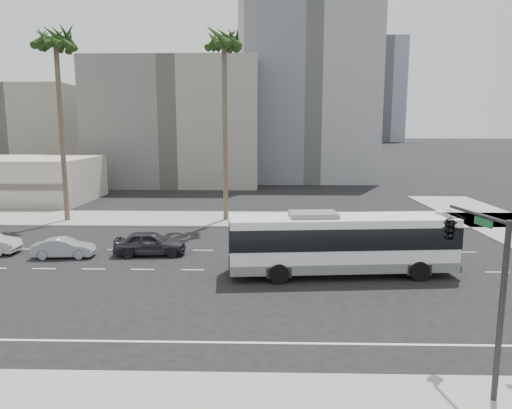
{
  "coord_description": "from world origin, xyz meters",
  "views": [
    {
      "loc": [
        1.48,
        -26.79,
        8.41
      ],
      "look_at": [
        0.69,
        4.0,
        3.33
      ],
      "focal_mm": 32.8,
      "sensor_mm": 36.0,
      "label": 1
    }
  ],
  "objects_px": {
    "traffic_signal": "(455,232)",
    "palm_near": "(224,45)",
    "city_bus": "(341,242)",
    "palm_mid": "(56,46)",
    "car_b": "(64,248)",
    "car_a": "(150,243)"
  },
  "relations": [
    {
      "from": "car_b",
      "to": "traffic_signal",
      "type": "distance_m",
      "value": 24.25
    },
    {
      "from": "car_a",
      "to": "palm_near",
      "type": "distance_m",
      "value": 19.06
    },
    {
      "from": "car_b",
      "to": "palm_near",
      "type": "relative_size",
      "value": 0.23
    },
    {
      "from": "city_bus",
      "to": "car_a",
      "type": "distance_m",
      "value": 12.75
    },
    {
      "from": "car_b",
      "to": "traffic_signal",
      "type": "relative_size",
      "value": 0.67
    },
    {
      "from": "car_a",
      "to": "car_b",
      "type": "distance_m",
      "value": 5.56
    },
    {
      "from": "car_a",
      "to": "traffic_signal",
      "type": "bearing_deg",
      "value": -138.94
    },
    {
      "from": "city_bus",
      "to": "palm_mid",
      "type": "distance_m",
      "value": 30.04
    },
    {
      "from": "car_b",
      "to": "palm_near",
      "type": "distance_m",
      "value": 21.47
    },
    {
      "from": "car_b",
      "to": "palm_near",
      "type": "xyz_separation_m",
      "value": [
        9.52,
        12.36,
        14.75
      ]
    },
    {
      "from": "car_a",
      "to": "car_b",
      "type": "xyz_separation_m",
      "value": [
        -5.5,
        -0.76,
        -0.17
      ]
    },
    {
      "from": "city_bus",
      "to": "car_a",
      "type": "bearing_deg",
      "value": 156.9
    },
    {
      "from": "palm_mid",
      "to": "car_a",
      "type": "bearing_deg",
      "value": -46.68
    },
    {
      "from": "traffic_signal",
      "to": "palm_near",
      "type": "height_order",
      "value": "palm_near"
    },
    {
      "from": "car_b",
      "to": "palm_near",
      "type": "bearing_deg",
      "value": -42.37
    },
    {
      "from": "city_bus",
      "to": "traffic_signal",
      "type": "height_order",
      "value": "traffic_signal"
    },
    {
      "from": "car_b",
      "to": "traffic_signal",
      "type": "xyz_separation_m",
      "value": [
        19.86,
        -13.28,
        4.17
      ]
    },
    {
      "from": "city_bus",
      "to": "car_b",
      "type": "relative_size",
      "value": 3.36
    },
    {
      "from": "car_a",
      "to": "car_b",
      "type": "height_order",
      "value": "car_a"
    },
    {
      "from": "city_bus",
      "to": "car_b",
      "type": "xyz_separation_m",
      "value": [
        -17.57,
        3.18,
        -1.3
      ]
    },
    {
      "from": "palm_near",
      "to": "car_b",
      "type": "bearing_deg",
      "value": -127.6
    },
    {
      "from": "palm_near",
      "to": "palm_mid",
      "type": "bearing_deg",
      "value": -177.4
    }
  ]
}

